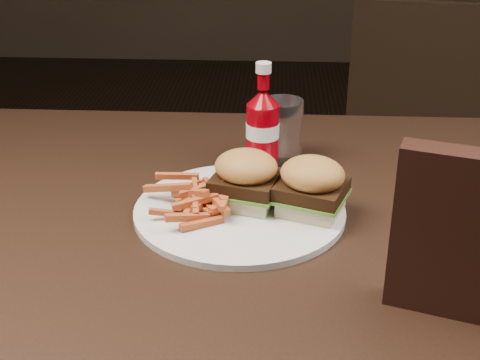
# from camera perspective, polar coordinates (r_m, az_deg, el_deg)

# --- Properties ---
(dining_table) EXTENTS (1.20, 0.80, 0.04)m
(dining_table) POSITION_cam_1_polar(r_m,az_deg,el_deg) (1.01, 1.92, -3.22)
(dining_table) COLOR black
(dining_table) RESTS_ON ground
(chair_far) EXTENTS (0.53, 0.53, 0.04)m
(chair_far) POSITION_cam_1_polar(r_m,az_deg,el_deg) (2.05, 15.30, 2.16)
(chair_far) COLOR black
(chair_far) RESTS_ON ground
(plate) EXTENTS (0.31, 0.31, 0.01)m
(plate) POSITION_cam_1_polar(r_m,az_deg,el_deg) (0.97, -0.03, -2.64)
(plate) COLOR white
(plate) RESTS_ON dining_table
(sandwich_half_a) EXTENTS (0.10, 0.10, 0.02)m
(sandwich_half_a) POSITION_cam_1_polar(r_m,az_deg,el_deg) (0.98, 0.51, -1.43)
(sandwich_half_a) COLOR beige
(sandwich_half_a) RESTS_ON plate
(sandwich_half_b) EXTENTS (0.10, 0.10, 0.02)m
(sandwich_half_b) POSITION_cam_1_polar(r_m,az_deg,el_deg) (0.96, 6.08, -2.10)
(sandwich_half_b) COLOR beige
(sandwich_half_b) RESTS_ON plate
(fries_pile) EXTENTS (0.14, 0.14, 0.05)m
(fries_pile) POSITION_cam_1_polar(r_m,az_deg,el_deg) (0.96, -3.38, -1.29)
(fries_pile) COLOR #AD5129
(fries_pile) RESTS_ON plate
(ketchup_bottle) EXTENTS (0.07, 0.07, 0.11)m
(ketchup_bottle) POSITION_cam_1_polar(r_m,az_deg,el_deg) (1.09, 1.93, 3.79)
(ketchup_bottle) COLOR #8A0009
(ketchup_bottle) RESTS_ON dining_table
(tumbler) EXTENTS (0.08, 0.08, 0.11)m
(tumbler) POSITION_cam_1_polar(r_m,az_deg,el_deg) (1.13, 3.62, 4.20)
(tumbler) COLOR white
(tumbler) RESTS_ON dining_table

